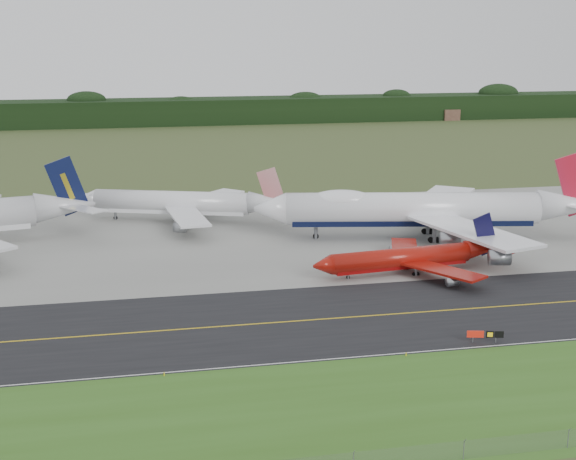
{
  "coord_description": "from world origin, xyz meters",
  "views": [
    {
      "loc": [
        -39.19,
        -118.7,
        43.71
      ],
      "look_at": [
        -10.58,
        22.0,
        8.08
      ],
      "focal_mm": 50.0,
      "sensor_mm": 36.0,
      "label": 1
    }
  ],
  "objects_px": {
    "jet_star_tail": "(183,203)",
    "jet_red_737": "(411,258)",
    "jet_ba_747": "(424,209)",
    "taxiway_sign": "(485,334)"
  },
  "relations": [
    {
      "from": "jet_ba_747",
      "to": "jet_red_737",
      "type": "bearing_deg",
      "value": -116.02
    },
    {
      "from": "jet_red_737",
      "to": "jet_star_tail",
      "type": "xyz_separation_m",
      "value": [
        -38.34,
        49.72,
        1.65
      ]
    },
    {
      "from": "jet_ba_747",
      "to": "taxiway_sign",
      "type": "distance_m",
      "value": 60.31
    },
    {
      "from": "jet_ba_747",
      "to": "jet_star_tail",
      "type": "relative_size",
      "value": 1.51
    },
    {
      "from": "jet_star_tail",
      "to": "taxiway_sign",
      "type": "bearing_deg",
      "value": -66.42
    },
    {
      "from": "jet_ba_747",
      "to": "jet_red_737",
      "type": "relative_size",
      "value": 1.97
    },
    {
      "from": "jet_red_737",
      "to": "jet_star_tail",
      "type": "bearing_deg",
      "value": 127.64
    },
    {
      "from": "jet_star_tail",
      "to": "jet_red_737",
      "type": "bearing_deg",
      "value": -52.36
    },
    {
      "from": "jet_ba_747",
      "to": "jet_star_tail",
      "type": "height_order",
      "value": "jet_ba_747"
    },
    {
      "from": "jet_star_tail",
      "to": "jet_ba_747",
      "type": "bearing_deg",
      "value": -27.58
    }
  ]
}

